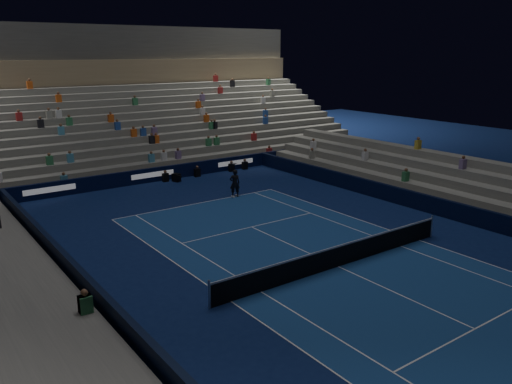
{
  "coord_description": "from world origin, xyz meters",
  "views": [
    {
      "loc": [
        -14.95,
        -14.64,
        8.92
      ],
      "look_at": [
        0.0,
        6.0,
        2.0
      ],
      "focal_mm": 36.46,
      "sensor_mm": 36.0,
      "label": 1
    }
  ],
  "objects": [
    {
      "name": "sponsor_barrier_far",
      "position": [
        0.0,
        18.5,
        0.5
      ],
      "size": [
        44.0,
        0.25,
        1.0
      ],
      "primitive_type": "cube",
      "color": "black",
      "rests_on": "ground"
    },
    {
      "name": "tennis_player",
      "position": [
        2.56,
        11.8,
        0.89
      ],
      "size": [
        0.76,
        0.65,
        1.77
      ],
      "primitive_type": "imported",
      "rotation": [
        0.0,
        0.0,
        2.73
      ],
      "color": "black",
      "rests_on": "ground"
    },
    {
      "name": "broadcast_camera",
      "position": [
        1.43,
        17.57,
        0.3
      ],
      "size": [
        0.59,
        0.95,
        0.57
      ],
      "color": "black",
      "rests_on": "ground"
    },
    {
      "name": "grandstand_west",
      "position": [
        -13.17,
        0.0,
        0.92
      ],
      "size": [
        5.0,
        37.0,
        2.5
      ],
      "color": "slate",
      "rests_on": "ground"
    },
    {
      "name": "grandstand_main",
      "position": [
        0.0,
        27.9,
        3.38
      ],
      "size": [
        44.0,
        15.2,
        11.2
      ],
      "color": "slate",
      "rests_on": "ground"
    },
    {
      "name": "court_surface",
      "position": [
        0.0,
        0.0,
        0.01
      ],
      "size": [
        10.97,
        23.77,
        0.01
      ],
      "primitive_type": "cube",
      "color": "navy",
      "rests_on": "ground"
    },
    {
      "name": "tennis_net",
      "position": [
        0.0,
        0.0,
        0.5
      ],
      "size": [
        12.9,
        0.1,
        1.1
      ],
      "color": "#B2B2B7",
      "rests_on": "ground"
    },
    {
      "name": "grandstand_east",
      "position": [
        13.17,
        0.0,
        0.92
      ],
      "size": [
        5.0,
        37.0,
        2.5
      ],
      "color": "slate",
      "rests_on": "ground"
    },
    {
      "name": "sponsor_barrier_west",
      "position": [
        -9.7,
        0.0,
        0.5
      ],
      "size": [
        0.25,
        37.0,
        1.0
      ],
      "primitive_type": "cube",
      "color": "black",
      "rests_on": "ground"
    },
    {
      "name": "ground",
      "position": [
        0.0,
        0.0,
        0.0
      ],
      "size": [
        90.0,
        90.0,
        0.0
      ],
      "primitive_type": "plane",
      "color": "#0C1A49",
      "rests_on": "ground"
    },
    {
      "name": "sponsor_barrier_east",
      "position": [
        9.7,
        0.0,
        0.5
      ],
      "size": [
        0.25,
        37.0,
        1.0
      ],
      "primitive_type": "cube",
      "color": "black",
      "rests_on": "ground"
    }
  ]
}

